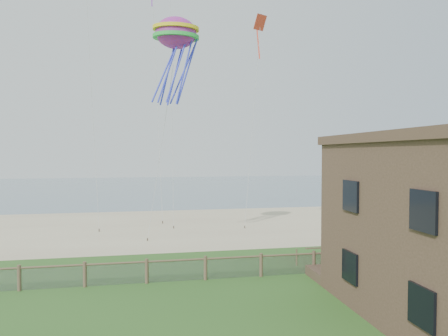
{
  "coord_description": "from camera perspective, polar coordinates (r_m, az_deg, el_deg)",
  "views": [
    {
      "loc": [
        -2.86,
        -14.38,
        6.55
      ],
      "look_at": [
        1.36,
        8.0,
        5.76
      ],
      "focal_mm": 32.0,
      "sensor_mm": 36.0,
      "label": 1
    }
  ],
  "objects": [
    {
      "name": "picnic_table",
      "position": [
        23.27,
        19.48,
        -13.37
      ],
      "size": [
        2.36,
        1.99,
        0.86
      ],
      "primitive_type": null,
      "rotation": [
        0.0,
        0.0,
        0.24
      ],
      "color": "brown",
      "rests_on": "ground"
    },
    {
      "name": "chainlink_fence",
      "position": [
        21.43,
        -2.67,
        -14.27
      ],
      "size": [
        36.2,
        0.2,
        1.25
      ],
      "primitive_type": null,
      "color": "brown",
      "rests_on": "ground"
    },
    {
      "name": "ocean",
      "position": [
        80.69,
        -8.62,
        -2.68
      ],
      "size": [
        160.0,
        68.0,
        0.02
      ],
      "primitive_type": "cube",
      "color": "slate",
      "rests_on": "ground"
    },
    {
      "name": "kite_red",
      "position": [
        32.54,
        5.18,
        18.7
      ],
      "size": [
        1.82,
        2.11,
        2.77
      ],
      "primitive_type": null,
      "rotation": [
        0.44,
        0.0,
        0.44
      ],
      "color": "red"
    },
    {
      "name": "motel_deck",
      "position": [
        25.82,
        28.4,
        -12.37
      ],
      "size": [
        15.0,
        2.0,
        0.5
      ],
      "primitive_type": "cube",
      "color": "brown",
      "rests_on": "ground"
    },
    {
      "name": "ground",
      "position": [
        16.06,
        0.56,
        -22.09
      ],
      "size": [
        160.0,
        160.0,
        0.0
      ],
      "primitive_type": "plane",
      "color": "#2C5A1E",
      "rests_on": "ground"
    },
    {
      "name": "octopus_kite",
      "position": [
        28.2,
        -6.86,
        15.38
      ],
      "size": [
        3.17,
        2.26,
        6.47
      ],
      "primitive_type": null,
      "rotation": [
        0.0,
        0.0,
        0.01
      ],
      "color": "red"
    },
    {
      "name": "sand_beach",
      "position": [
        37.07,
        -6.15,
        -8.19
      ],
      "size": [
        72.0,
        20.0,
        0.02
      ],
      "primitive_type": "cube",
      "color": "tan",
      "rests_on": "ground"
    }
  ]
}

